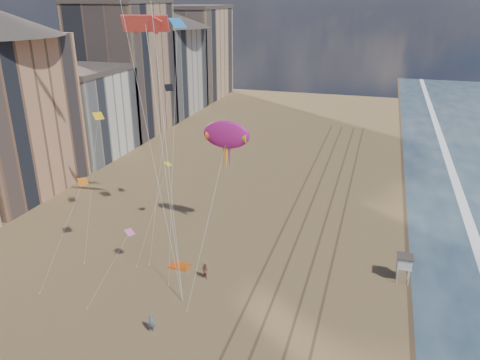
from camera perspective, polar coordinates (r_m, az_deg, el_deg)
name	(u,v)px	position (r m, az deg, el deg)	size (l,w,h in m)	color
wet_sand	(439,228)	(69.20, 23.06, -5.40)	(260.00, 260.00, 0.00)	#42301E
foam	(472,232)	(69.88, 26.48, -5.72)	(260.00, 260.00, 0.00)	white
tracks	(306,245)	(60.12, 8.04, -7.88)	(7.68, 120.00, 0.01)	brown
buildings	(111,76)	(104.92, -15.49, 12.08)	(34.72, 131.35, 29.00)	#C6B284
lifeguard_stand	(405,262)	(54.41, 19.43, -9.40)	(1.77, 1.77, 3.19)	silver
grounded_kite	(180,266)	(55.57, -7.37, -10.34)	(2.30, 1.46, 0.26)	#D95112
show_kite	(226,135)	(55.47, -1.67, 5.50)	(5.06, 8.21, 20.01)	#A51972
kite_flyer_a	(151,323)	(46.19, -10.76, -16.77)	(0.68, 0.45, 1.87)	slate
kite_flyer_b	(205,271)	(52.75, -4.32, -11.05)	(0.92, 0.72, 1.90)	#8D5647
small_kites	(137,116)	(54.59, -12.44, 7.57)	(13.97, 11.48, 23.29)	blue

